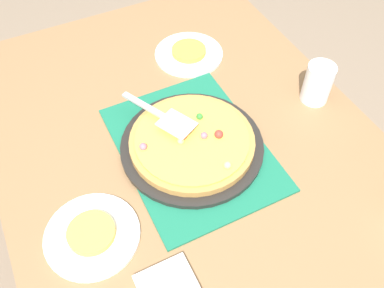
{
  "coord_description": "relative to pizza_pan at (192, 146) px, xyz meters",
  "views": [
    {
      "loc": [
        -0.62,
        0.31,
        1.64
      ],
      "look_at": [
        0.0,
        0.0,
        0.77
      ],
      "focal_mm": 39.35,
      "sensor_mm": 36.0,
      "label": 1
    }
  ],
  "objects": [
    {
      "name": "ground_plane",
      "position": [
        0.0,
        0.0,
        -0.76
      ],
      "size": [
        8.0,
        8.0,
        0.0
      ],
      "primitive_type": "plane",
      "color": "#84705B"
    },
    {
      "name": "dining_table",
      "position": [
        0.0,
        0.0,
        -0.12
      ],
      "size": [
        1.4,
        1.0,
        0.75
      ],
      "color": "olive",
      "rests_on": "ground_plane"
    },
    {
      "name": "placemat",
      "position": [
        0.0,
        0.0,
        -0.01
      ],
      "size": [
        0.48,
        0.36,
        0.01
      ],
      "primitive_type": "cube",
      "color": "#196B4C",
      "rests_on": "dining_table"
    },
    {
      "name": "pizza_pan",
      "position": [
        0.0,
        0.0,
        0.0
      ],
      "size": [
        0.38,
        0.38,
        0.01
      ],
      "primitive_type": "cylinder",
      "color": "black",
      "rests_on": "placemat"
    },
    {
      "name": "pizza",
      "position": [
        -0.0,
        -0.0,
        0.02
      ],
      "size": [
        0.33,
        0.33,
        0.04
      ],
      "color": "#B78442",
      "rests_on": "pizza_pan"
    },
    {
      "name": "plate_near_left",
      "position": [
        0.35,
        -0.16,
        -0.01
      ],
      "size": [
        0.22,
        0.22,
        0.01
      ],
      "primitive_type": "cylinder",
      "color": "white",
      "rests_on": "dining_table"
    },
    {
      "name": "plate_far_right",
      "position": [
        -0.13,
        0.32,
        -0.01
      ],
      "size": [
        0.22,
        0.22,
        0.01
      ],
      "primitive_type": "cylinder",
      "color": "white",
      "rests_on": "dining_table"
    },
    {
      "name": "served_slice_left",
      "position": [
        0.35,
        -0.16,
        0.01
      ],
      "size": [
        0.11,
        0.11,
        0.02
      ],
      "primitive_type": "cylinder",
      "color": "gold",
      "rests_on": "plate_near_left"
    },
    {
      "name": "served_slice_right",
      "position": [
        -0.13,
        0.32,
        0.01
      ],
      "size": [
        0.11,
        0.11,
        0.02
      ],
      "primitive_type": "cylinder",
      "color": "#EAB747",
      "rests_on": "plate_far_right"
    },
    {
      "name": "cup_far",
      "position": [
        0.01,
        -0.41,
        0.05
      ],
      "size": [
        0.08,
        0.08,
        0.12
      ],
      "primitive_type": "cylinder",
      "color": "white",
      "rests_on": "dining_table"
    },
    {
      "name": "pizza_server",
      "position": [
        0.09,
        0.04,
        0.05
      ],
      "size": [
        0.22,
        0.14,
        0.01
      ],
      "color": "silver",
      "rests_on": "pizza"
    }
  ]
}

